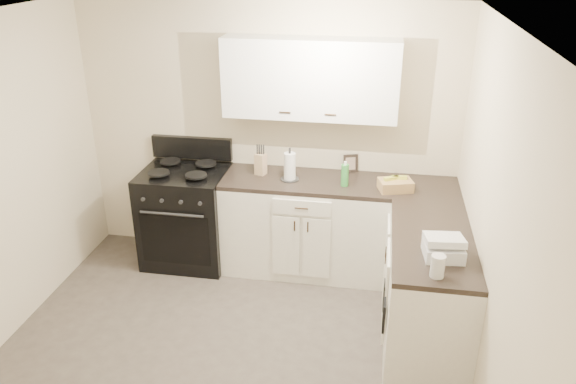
% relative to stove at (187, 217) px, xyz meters
% --- Properties ---
extents(floor, '(3.60, 3.60, 0.00)m').
position_rel_stove_xyz_m(floor, '(0.75, -1.48, -0.46)').
color(floor, '#473F38').
rests_on(floor, ground).
extents(ceiling, '(3.60, 3.60, 0.00)m').
position_rel_stove_xyz_m(ceiling, '(0.75, -1.48, 2.04)').
color(ceiling, white).
rests_on(ceiling, wall_back).
extents(wall_back, '(3.60, 0.00, 3.60)m').
position_rel_stove_xyz_m(wall_back, '(0.75, 0.32, 0.79)').
color(wall_back, beige).
rests_on(wall_back, ground).
extents(wall_right, '(0.00, 3.60, 3.60)m').
position_rel_stove_xyz_m(wall_right, '(2.55, -1.48, 0.79)').
color(wall_right, beige).
rests_on(wall_right, ground).
extents(base_cabinets_back, '(1.55, 0.60, 0.90)m').
position_rel_stove_xyz_m(base_cabinets_back, '(1.18, 0.02, -0.01)').
color(base_cabinets_back, silver).
rests_on(base_cabinets_back, floor).
extents(base_cabinets_right, '(0.60, 1.90, 0.90)m').
position_rel_stove_xyz_m(base_cabinets_right, '(2.25, -0.63, -0.01)').
color(base_cabinets_right, silver).
rests_on(base_cabinets_right, floor).
extents(countertop_back, '(1.55, 0.60, 0.04)m').
position_rel_stove_xyz_m(countertop_back, '(1.18, 0.02, 0.46)').
color(countertop_back, black).
rests_on(countertop_back, base_cabinets_back).
extents(countertop_right, '(0.60, 1.90, 0.04)m').
position_rel_stove_xyz_m(countertop_right, '(2.25, -0.63, 0.46)').
color(countertop_right, black).
rests_on(countertop_right, base_cabinets_right).
extents(upper_cabinets, '(1.55, 0.30, 0.70)m').
position_rel_stove_xyz_m(upper_cabinets, '(1.18, 0.18, 1.38)').
color(upper_cabinets, white).
rests_on(upper_cabinets, wall_back).
extents(stove, '(0.80, 0.69, 0.97)m').
position_rel_stove_xyz_m(stove, '(0.00, 0.00, 0.00)').
color(stove, black).
rests_on(stove, floor).
extents(knife_block, '(0.12, 0.11, 0.20)m').
position_rel_stove_xyz_m(knife_block, '(0.74, 0.08, 0.58)').
color(knife_block, '#D9AF85').
rests_on(knife_block, countertop_back).
extents(paper_towel, '(0.11, 0.11, 0.26)m').
position_rel_stove_xyz_m(paper_towel, '(1.03, -0.00, 0.61)').
color(paper_towel, white).
rests_on(paper_towel, countertop_back).
extents(soap_bottle, '(0.09, 0.09, 0.20)m').
position_rel_stove_xyz_m(soap_bottle, '(1.53, -0.06, 0.58)').
color(soap_bottle, green).
rests_on(soap_bottle, countertop_back).
extents(picture_frame, '(0.14, 0.08, 0.17)m').
position_rel_stove_xyz_m(picture_frame, '(1.56, 0.28, 0.56)').
color(picture_frame, black).
rests_on(picture_frame, countertop_back).
extents(wicker_basket, '(0.33, 0.26, 0.09)m').
position_rel_stove_xyz_m(wicker_basket, '(1.98, -0.08, 0.53)').
color(wicker_basket, tan).
rests_on(wicker_basket, countertop_right).
extents(countertop_grill, '(0.29, 0.27, 0.10)m').
position_rel_stove_xyz_m(countertop_grill, '(2.30, -1.18, 0.53)').
color(countertop_grill, silver).
rests_on(countertop_grill, countertop_right).
extents(glass_jar, '(0.12, 0.12, 0.16)m').
position_rel_stove_xyz_m(glass_jar, '(2.24, -1.44, 0.56)').
color(glass_jar, silver).
rests_on(glass_jar, countertop_right).
extents(oven_mitt_near, '(0.02, 0.13, 0.23)m').
position_rel_stove_xyz_m(oven_mitt_near, '(1.93, -1.29, 0.02)').
color(oven_mitt_near, black).
rests_on(oven_mitt_near, base_cabinets_right).
extents(oven_mitt_far, '(0.02, 0.13, 0.22)m').
position_rel_stove_xyz_m(oven_mitt_far, '(1.93, -1.06, 0.03)').
color(oven_mitt_far, black).
rests_on(oven_mitt_far, base_cabinets_right).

